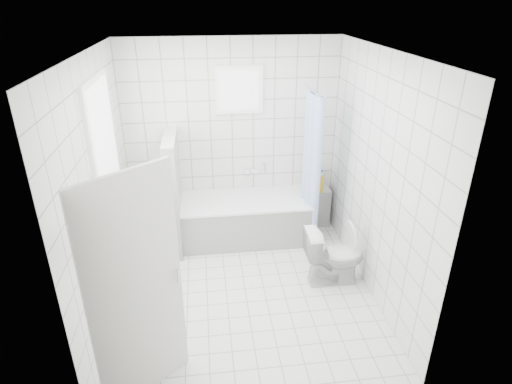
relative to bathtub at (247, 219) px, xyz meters
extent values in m
plane|color=white|center=(-0.14, -1.12, -0.29)|extent=(3.00, 3.00, 0.00)
plane|color=white|center=(-0.14, -1.12, 2.31)|extent=(3.00, 3.00, 0.00)
cube|color=white|center=(-0.14, 0.38, 1.01)|extent=(2.80, 0.02, 2.60)
cube|color=white|center=(-0.14, -2.62, 1.01)|extent=(2.80, 0.02, 2.60)
cube|color=white|center=(-1.54, -1.12, 1.01)|extent=(0.02, 3.00, 2.60)
cube|color=white|center=(1.26, -1.12, 1.01)|extent=(0.02, 3.00, 2.60)
cube|color=white|center=(-1.50, -0.82, 1.31)|extent=(0.01, 0.90, 1.40)
cube|color=white|center=(-0.04, 0.33, 1.66)|extent=(0.50, 0.01, 0.50)
cube|color=white|center=(-1.45, -0.82, 0.57)|extent=(0.18, 1.02, 0.08)
cube|color=silver|center=(-1.08, -2.35, 0.71)|extent=(0.64, 0.54, 2.00)
cube|color=white|center=(0.00, 0.00, -0.02)|extent=(1.71, 0.75, 0.55)
cube|color=white|center=(0.00, 0.00, 0.27)|extent=(1.73, 0.77, 0.03)
cube|color=white|center=(-0.93, -0.05, 0.46)|extent=(0.15, 0.85, 1.50)
cube|color=white|center=(1.01, 0.25, -0.02)|extent=(0.40, 0.24, 0.55)
imported|color=silver|center=(0.89, -1.10, 0.05)|extent=(0.67, 0.38, 0.68)
cylinder|color=silver|center=(0.81, -0.02, 1.71)|extent=(0.02, 0.80, 0.02)
cube|color=silver|center=(0.10, 0.33, 0.56)|extent=(0.18, 0.06, 0.06)
imported|color=#E271DB|center=(-1.44, -0.55, 0.70)|extent=(0.09, 0.09, 0.19)
imported|color=#38B1FF|center=(-1.44, -1.03, 0.71)|extent=(0.10, 0.10, 0.20)
imported|color=silver|center=(-1.44, -0.68, 0.76)|extent=(0.12, 0.12, 0.30)
imported|color=white|center=(-1.44, -0.86, 0.69)|extent=(0.14, 0.14, 0.15)
cylinder|color=red|center=(0.95, 0.27, 0.38)|extent=(0.06, 0.06, 0.24)
cylinder|color=yellow|center=(1.05, 0.17, 0.38)|extent=(0.06, 0.06, 0.25)
cylinder|color=blue|center=(1.06, 0.29, 0.40)|extent=(0.06, 0.06, 0.28)
cylinder|color=#18952E|center=(0.94, 0.19, 0.37)|extent=(0.06, 0.06, 0.21)
camera|label=1|loc=(-0.51, -5.06, 2.79)|focal=30.00mm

